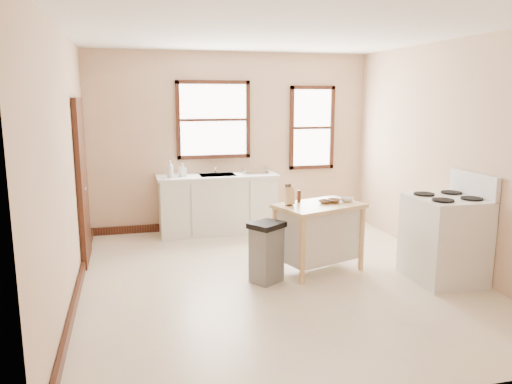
% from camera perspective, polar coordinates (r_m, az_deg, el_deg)
% --- Properties ---
extents(floor, '(5.00, 5.00, 0.00)m').
position_cam_1_polar(floor, '(5.97, 2.34, -9.87)').
color(floor, beige).
rests_on(floor, ground).
extents(ceiling, '(5.00, 5.00, 0.00)m').
position_cam_1_polar(ceiling, '(5.62, 2.57, 17.87)').
color(ceiling, white).
rests_on(ceiling, ground).
extents(wall_back, '(4.50, 0.04, 2.80)m').
position_cam_1_polar(wall_back, '(8.04, -2.75, 5.78)').
color(wall_back, '#D6AF8D').
rests_on(wall_back, ground).
extents(wall_left, '(0.04, 5.00, 2.80)m').
position_cam_1_polar(wall_left, '(5.43, -20.96, 2.58)').
color(wall_left, '#D6AF8D').
rests_on(wall_left, ground).
extents(wall_right, '(0.04, 5.00, 2.80)m').
position_cam_1_polar(wall_right, '(6.64, 21.43, 3.95)').
color(wall_right, '#D6AF8D').
rests_on(wall_right, ground).
extents(window_main, '(1.17, 0.06, 1.22)m').
position_cam_1_polar(window_main, '(7.94, -4.89, 8.22)').
color(window_main, black).
rests_on(window_main, wall_back).
extents(window_side, '(0.77, 0.06, 1.37)m').
position_cam_1_polar(window_side, '(8.38, 6.41, 7.30)').
color(window_side, black).
rests_on(window_side, wall_back).
extents(door_left, '(0.06, 0.90, 2.10)m').
position_cam_1_polar(door_left, '(6.75, -19.24, 1.20)').
color(door_left, black).
rests_on(door_left, ground).
extents(baseboard_back, '(4.50, 0.04, 0.12)m').
position_cam_1_polar(baseboard_back, '(8.24, -2.62, -3.56)').
color(baseboard_back, black).
rests_on(baseboard_back, ground).
extents(baseboard_left, '(0.04, 5.00, 0.12)m').
position_cam_1_polar(baseboard_left, '(5.75, -19.74, -10.72)').
color(baseboard_left, black).
rests_on(baseboard_left, ground).
extents(sink_counter, '(1.86, 0.62, 0.92)m').
position_cam_1_polar(sink_counter, '(7.83, -4.39, -1.34)').
color(sink_counter, silver).
rests_on(sink_counter, ground).
extents(faucet, '(0.03, 0.03, 0.22)m').
position_cam_1_polar(faucet, '(7.91, -4.68, 2.97)').
color(faucet, silver).
rests_on(faucet, sink_counter).
extents(soap_bottle_a, '(0.12, 0.12, 0.26)m').
position_cam_1_polar(soap_bottle_a, '(7.55, -9.79, 2.62)').
color(soap_bottle_a, '#B2B2B2').
rests_on(soap_bottle_a, sink_counter).
extents(soap_bottle_b, '(0.12, 0.12, 0.20)m').
position_cam_1_polar(soap_bottle_b, '(7.64, -8.39, 2.53)').
color(soap_bottle_b, '#B2B2B2').
rests_on(soap_bottle_b, sink_counter).
extents(dish_rack, '(0.48, 0.41, 0.10)m').
position_cam_1_polar(dish_rack, '(7.82, -0.15, 2.48)').
color(dish_rack, silver).
rests_on(dish_rack, sink_counter).
extents(kitchen_island, '(1.17, 0.93, 0.83)m').
position_cam_1_polar(kitchen_island, '(6.18, 7.15, -5.16)').
color(kitchen_island, '#E4CE86').
rests_on(kitchen_island, ground).
extents(knife_block, '(0.10, 0.10, 0.20)m').
position_cam_1_polar(knife_block, '(5.96, 3.82, -0.57)').
color(knife_block, '#E0B375').
rests_on(knife_block, kitchen_island).
extents(pepper_grinder, '(0.05, 0.05, 0.15)m').
position_cam_1_polar(pepper_grinder, '(6.14, 4.94, -0.49)').
color(pepper_grinder, '#3C1C10').
rests_on(pepper_grinder, kitchen_island).
extents(bowl_a, '(0.21, 0.21, 0.04)m').
position_cam_1_polar(bowl_a, '(6.13, 7.92, -1.11)').
color(bowl_a, brown).
rests_on(bowl_a, kitchen_island).
extents(bowl_b, '(0.24, 0.24, 0.04)m').
position_cam_1_polar(bowl_b, '(6.18, 8.88, -1.02)').
color(bowl_b, brown).
rests_on(bowl_b, kitchen_island).
extents(bowl_c, '(0.20, 0.20, 0.05)m').
position_cam_1_polar(bowl_c, '(6.25, 10.34, -0.88)').
color(bowl_c, silver).
rests_on(bowl_c, kitchen_island).
extents(trash_bin, '(0.47, 0.46, 0.71)m').
position_cam_1_polar(trash_bin, '(5.76, 1.21, -6.92)').
color(trash_bin, slate).
rests_on(trash_bin, ground).
extents(gas_stove, '(0.79, 0.81, 1.26)m').
position_cam_1_polar(gas_stove, '(6.16, 20.79, -3.82)').
color(gas_stove, silver).
rests_on(gas_stove, ground).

